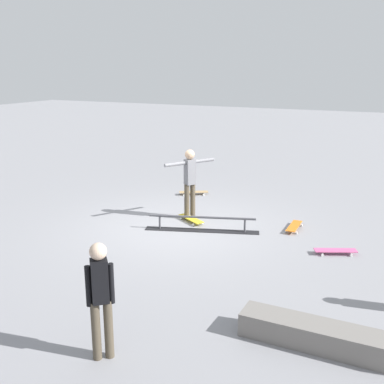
{
  "coord_description": "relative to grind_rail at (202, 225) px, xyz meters",
  "views": [
    {
      "loc": [
        -4.56,
        8.9,
        3.5
      ],
      "look_at": [
        -0.59,
        0.52,
        1.0
      ],
      "focal_mm": 44.12,
      "sensor_mm": 36.0,
      "label": 1
    }
  ],
  "objects": [
    {
      "name": "loose_skateboard_orange",
      "position": [
        -1.8,
        -0.96,
        -0.07
      ],
      "size": [
        0.27,
        0.8,
        0.09
      ],
      "rotation": [
        0.0,
        0.0,
        1.59
      ],
      "color": "orange",
      "rests_on": "ground_plane"
    },
    {
      "name": "grind_rail",
      "position": [
        0.0,
        0.0,
        0.0
      ],
      "size": [
        2.44,
        1.01,
        0.34
      ],
      "rotation": [
        0.0,
        0.0,
        0.32
      ],
      "color": "black",
      "rests_on": "ground_plane"
    },
    {
      "name": "skate_ledge",
      "position": [
        -3.14,
        3.37,
        0.02
      ],
      "size": [
        2.01,
        0.46,
        0.32
      ],
      "primitive_type": "cube",
      "rotation": [
        0.0,
        0.0,
        -0.01
      ],
      "color": "gray",
      "rests_on": "ground_plane"
    },
    {
      "name": "loose_skateboard_pink",
      "position": [
        -2.85,
        0.11,
        -0.07
      ],
      "size": [
        0.81,
        0.51,
        0.09
      ],
      "rotation": [
        0.0,
        0.0,
        0.42
      ],
      "color": "#E05993",
      "rests_on": "ground_plane"
    },
    {
      "name": "ground_plane",
      "position": [
        0.59,
        -0.02,
        -0.14
      ],
      "size": [
        60.0,
        60.0,
        0.0
      ],
      "primitive_type": "plane",
      "color": "gray"
    },
    {
      "name": "skater_main",
      "position": [
        0.62,
        -0.68,
        0.81
      ],
      "size": [
        0.76,
        1.16,
        1.64
      ],
      "rotation": [
        0.0,
        0.0,
        1.02
      ],
      "color": "brown",
      "rests_on": "ground_plane"
    },
    {
      "name": "loose_skateboard_natural",
      "position": [
        1.42,
        -2.61,
        -0.07
      ],
      "size": [
        0.79,
        0.57,
        0.09
      ],
      "rotation": [
        0.0,
        0.0,
        3.66
      ],
      "color": "tan",
      "rests_on": "ground_plane"
    },
    {
      "name": "skateboard_main",
      "position": [
        0.48,
        -0.45,
        -0.07
      ],
      "size": [
        0.78,
        0.6,
        0.09
      ],
      "rotation": [
        0.0,
        0.0,
        2.58
      ],
      "color": "yellow",
      "rests_on": "ground_plane"
    },
    {
      "name": "bystander_black_shirt",
      "position": [
        -0.8,
        4.74,
        0.71
      ],
      "size": [
        0.3,
        0.28,
        1.51
      ],
      "rotation": [
        0.0,
        0.0,
        3.86
      ],
      "color": "brown",
      "rests_on": "ground_plane"
    }
  ]
}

